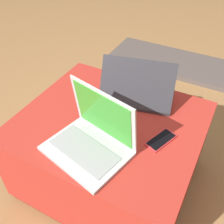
% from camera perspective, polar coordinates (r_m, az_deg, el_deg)
% --- Properties ---
extents(ground_plane, '(14.00, 14.00, 0.00)m').
position_cam_1_polar(ground_plane, '(1.62, -0.32, -14.21)').
color(ground_plane, '#9E7042').
extents(ottoman, '(0.86, 0.76, 0.48)m').
position_cam_1_polar(ottoman, '(1.43, -0.36, -8.74)').
color(ottoman, maroon).
rests_on(ottoman, ground_plane).
extents(laptop_near, '(0.39, 0.33, 0.27)m').
position_cam_1_polar(laptop_near, '(1.10, -4.37, -5.72)').
color(laptop_near, silver).
rests_on(laptop_near, ottoman).
extents(laptop_far, '(0.41, 0.32, 0.23)m').
position_cam_1_polar(laptop_far, '(1.37, 5.54, 4.51)').
color(laptop_far, '#333338').
rests_on(laptop_far, ottoman).
extents(cell_phone, '(0.11, 0.16, 0.01)m').
position_cam_1_polar(cell_phone, '(1.18, 10.62, -6.00)').
color(cell_phone, red).
rests_on(cell_phone, ottoman).
extents(backpack, '(0.33, 0.27, 0.45)m').
position_cam_1_polar(backpack, '(1.83, 7.02, 1.77)').
color(backpack, '#23234C').
rests_on(backpack, ground_plane).
extents(fireplace_hearth, '(1.40, 0.50, 0.04)m').
position_cam_1_polar(fireplace_hearth, '(2.65, 14.95, 9.98)').
color(fireplace_hearth, '#564C47').
rests_on(fireplace_hearth, ground_plane).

